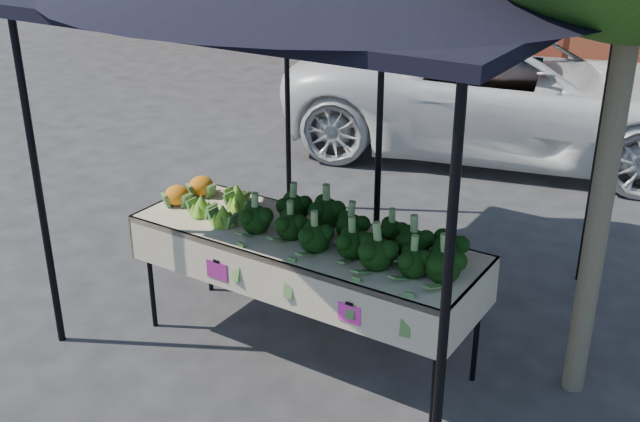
# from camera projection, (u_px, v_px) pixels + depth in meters

# --- Properties ---
(ground) EXTENTS (90.00, 90.00, 0.00)m
(ground) POSITION_uv_depth(u_px,v_px,m) (317.00, 363.00, 5.26)
(ground) COLOR #272729
(table) EXTENTS (2.41, 0.82, 0.90)m
(table) POSITION_uv_depth(u_px,v_px,m) (304.00, 295.00, 5.21)
(table) COLOR beige
(table) RESTS_ON ground
(canopy) EXTENTS (3.16, 3.16, 2.74)m
(canopy) POSITION_uv_depth(u_px,v_px,m) (340.00, 138.00, 5.39)
(canopy) COLOR black
(canopy) RESTS_ON ground
(broccoli_heap) EXTENTS (1.54, 0.57, 0.26)m
(broccoli_heap) POSITION_uv_depth(u_px,v_px,m) (354.00, 228.00, 4.82)
(broccoli_heap) COLOR black
(broccoli_heap) RESTS_ON table
(romanesco_cluster) EXTENTS (0.43, 0.57, 0.20)m
(romanesco_cluster) POSITION_uv_depth(u_px,v_px,m) (227.00, 199.00, 5.35)
(romanesco_cluster) COLOR #7EA82F
(romanesco_cluster) RESTS_ON table
(cauliflower_pair) EXTENTS (0.23, 0.43, 0.18)m
(cauliflower_pair) POSITION_uv_depth(u_px,v_px,m) (189.00, 188.00, 5.55)
(cauliflower_pair) COLOR orange
(cauliflower_pair) RESTS_ON table
(street_tree) EXTENTS (2.00, 2.00, 3.94)m
(street_tree) POSITION_uv_depth(u_px,v_px,m) (619.00, 91.00, 4.23)
(street_tree) COLOR #1E4C14
(street_tree) RESTS_ON ground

